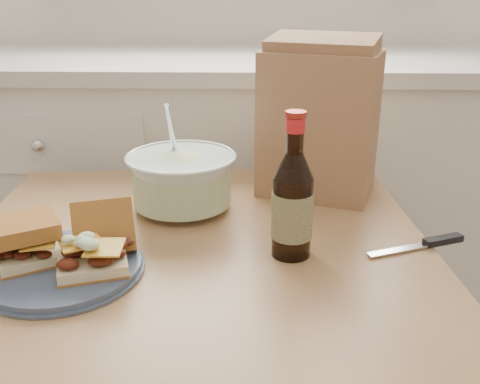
{
  "coord_description": "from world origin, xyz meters",
  "views": [
    {
      "loc": [
        0.06,
        0.07,
        1.15
      ],
      "look_at": [
        0.03,
        0.98,
        0.79
      ],
      "focal_mm": 40.0,
      "sensor_mm": 36.0,
      "label": 1
    }
  ],
  "objects_px": {
    "dining_table": "(197,298)",
    "paper_bag": "(319,125)",
    "coleslaw_bowl": "(182,183)",
    "beer_bottle": "(292,204)",
    "plate": "(63,268)"
  },
  "relations": [
    {
      "from": "coleslaw_bowl",
      "to": "beer_bottle",
      "type": "xyz_separation_m",
      "value": [
        0.21,
        -0.19,
        0.04
      ]
    },
    {
      "from": "dining_table",
      "to": "coleslaw_bowl",
      "type": "relative_size",
      "value": 4.02
    },
    {
      "from": "dining_table",
      "to": "paper_bag",
      "type": "bearing_deg",
      "value": 45.11
    },
    {
      "from": "paper_bag",
      "to": "plate",
      "type": "bearing_deg",
      "value": -120.91
    },
    {
      "from": "dining_table",
      "to": "beer_bottle",
      "type": "xyz_separation_m",
      "value": [
        0.17,
        -0.02,
        0.2
      ]
    },
    {
      "from": "plate",
      "to": "paper_bag",
      "type": "height_order",
      "value": "paper_bag"
    },
    {
      "from": "plate",
      "to": "coleslaw_bowl",
      "type": "distance_m",
      "value": 0.32
    },
    {
      "from": "plate",
      "to": "coleslaw_bowl",
      "type": "bearing_deg",
      "value": 58.69
    },
    {
      "from": "paper_bag",
      "to": "beer_bottle",
      "type": "bearing_deg",
      "value": -84.38
    },
    {
      "from": "paper_bag",
      "to": "dining_table",
      "type": "bearing_deg",
      "value": -111.44
    },
    {
      "from": "coleslaw_bowl",
      "to": "beer_bottle",
      "type": "relative_size",
      "value": 0.89
    },
    {
      "from": "plate",
      "to": "beer_bottle",
      "type": "bearing_deg",
      "value": 11.07
    },
    {
      "from": "coleslaw_bowl",
      "to": "beer_bottle",
      "type": "distance_m",
      "value": 0.29
    },
    {
      "from": "dining_table",
      "to": "beer_bottle",
      "type": "relative_size",
      "value": 3.57
    },
    {
      "from": "beer_bottle",
      "to": "paper_bag",
      "type": "xyz_separation_m",
      "value": [
        0.07,
        0.3,
        0.06
      ]
    }
  ]
}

